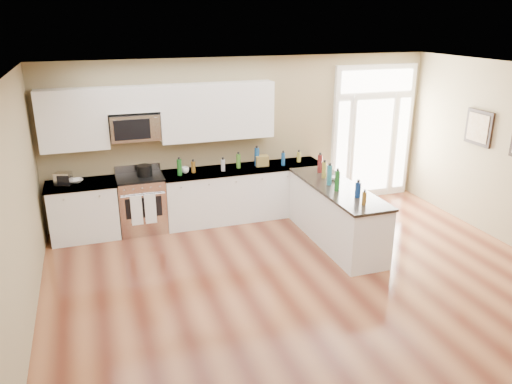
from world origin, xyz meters
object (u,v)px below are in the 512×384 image
kitchen_range (142,203)px  toaster_oven (63,179)px  stockpot (144,170)px  peninsula_cabinet (336,216)px

kitchen_range → toaster_oven: bearing=-179.1°
stockpot → toaster_oven: toaster_oven is taller
toaster_oven → kitchen_range: bearing=20.1°
kitchen_range → peninsula_cabinet: bearing=-26.8°
kitchen_range → toaster_oven: size_ratio=4.54×
peninsula_cabinet → kitchen_range: 3.22m
peninsula_cabinet → kitchen_range: kitchen_range is taller
peninsula_cabinet → kitchen_range: bearing=153.2°
kitchen_range → stockpot: bearing=21.8°
stockpot → toaster_oven: size_ratio=1.05×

